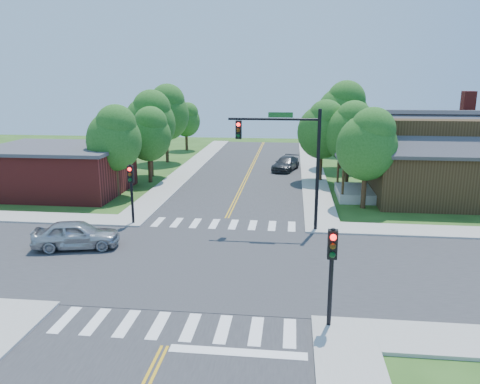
# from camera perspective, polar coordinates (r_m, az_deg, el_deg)

# --- Properties ---
(ground) EXTENTS (100.00, 100.00, 0.00)m
(ground) POSITION_cam_1_polar(r_m,az_deg,el_deg) (23.40, -4.22, -8.60)
(ground) COLOR #284B17
(ground) RESTS_ON ground
(road_ns) EXTENTS (10.00, 90.00, 0.04)m
(road_ns) POSITION_cam_1_polar(r_m,az_deg,el_deg) (23.39, -4.22, -8.55)
(road_ns) COLOR #2D2D30
(road_ns) RESTS_ON ground
(road_ew) EXTENTS (90.00, 10.00, 0.04)m
(road_ew) POSITION_cam_1_polar(r_m,az_deg,el_deg) (23.39, -4.22, -8.54)
(road_ew) COLOR #2D2D30
(road_ew) RESTS_ON ground
(intersection_patch) EXTENTS (10.20, 10.20, 0.06)m
(intersection_patch) POSITION_cam_1_polar(r_m,az_deg,el_deg) (23.40, -4.22, -8.60)
(intersection_patch) COLOR #2D2D30
(intersection_patch) RESTS_ON ground
(sidewalk_ne) EXTENTS (40.00, 40.00, 0.14)m
(sidewalk_ne) POSITION_cam_1_polar(r_m,az_deg,el_deg) (39.86, 23.34, -0.20)
(sidewalk_ne) COLOR #9E9B93
(sidewalk_ne) RESTS_ON ground
(sidewalk_nw) EXTENTS (40.00, 40.00, 0.14)m
(sidewalk_nw) POSITION_cam_1_polar(r_m,az_deg,el_deg) (43.01, -21.33, 0.93)
(sidewalk_nw) COLOR #9E9B93
(sidewalk_nw) RESTS_ON ground
(crosswalk_north) EXTENTS (8.85, 2.00, 0.01)m
(crosswalk_north) POSITION_cam_1_polar(r_m,az_deg,el_deg) (29.14, -1.98, -3.93)
(crosswalk_north) COLOR white
(crosswalk_north) RESTS_ON ground
(crosswalk_south) EXTENTS (8.85, 2.00, 0.01)m
(crosswalk_south) POSITION_cam_1_polar(r_m,az_deg,el_deg) (17.93, -8.01, -15.89)
(crosswalk_south) COLOR white
(crosswalk_south) RESTS_ON ground
(centerline) EXTENTS (0.30, 90.00, 0.01)m
(centerline) POSITION_cam_1_polar(r_m,az_deg,el_deg) (23.38, -4.23, -8.49)
(centerline) COLOR gold
(centerline) RESTS_ON ground
(stop_bar) EXTENTS (4.60, 0.45, 0.09)m
(stop_bar) POSITION_cam_1_polar(r_m,az_deg,el_deg) (16.36, -0.28, -19.08)
(stop_bar) COLOR white
(stop_bar) RESTS_ON ground
(signal_mast_ne) EXTENTS (5.30, 0.42, 7.20)m
(signal_mast_ne) POSITION_cam_1_polar(r_m,az_deg,el_deg) (27.15, 5.97, 5.12)
(signal_mast_ne) COLOR black
(signal_mast_ne) RESTS_ON ground
(signal_pole_se) EXTENTS (0.34, 0.42, 3.80)m
(signal_pole_se) POSITION_cam_1_polar(r_m,az_deg,el_deg) (16.89, 11.13, -8.10)
(signal_pole_se) COLOR black
(signal_pole_se) RESTS_ON ground
(signal_pole_nw) EXTENTS (0.34, 0.42, 3.80)m
(signal_pole_nw) POSITION_cam_1_polar(r_m,az_deg,el_deg) (29.21, -13.14, 1.07)
(signal_pole_nw) COLOR black
(signal_pole_nw) RESTS_ON ground
(house_ne) EXTENTS (13.05, 8.80, 7.11)m
(house_ne) POSITION_cam_1_polar(r_m,az_deg,el_deg) (37.57, 23.45, 4.08)
(house_ne) COLOR #2F2110
(house_ne) RESTS_ON ground
(building_nw) EXTENTS (10.40, 8.40, 3.73)m
(building_nw) POSITION_cam_1_polar(r_m,az_deg,el_deg) (39.65, -21.21, 2.61)
(building_nw) COLOR maroon
(building_nw) RESTS_ON ground
(tree_e_a) EXTENTS (4.14, 3.93, 7.03)m
(tree_e_a) POSITION_cam_1_polar(r_m,az_deg,el_deg) (33.07, 15.36, 5.80)
(tree_e_a) COLOR #382314
(tree_e_a) RESTS_ON ground
(tree_e_b) EXTENTS (4.20, 3.99, 7.14)m
(tree_e_b) POSITION_cam_1_polar(r_m,az_deg,el_deg) (40.19, 13.30, 7.34)
(tree_e_b) COLOR #382314
(tree_e_b) RESTS_ON ground
(tree_e_c) EXTENTS (5.13, 4.87, 8.72)m
(tree_e_c) POSITION_cam_1_polar(r_m,az_deg,el_deg) (47.75, 12.46, 9.58)
(tree_e_c) COLOR #382314
(tree_e_c) RESTS_ON ground
(tree_e_d) EXTENTS (3.95, 3.75, 6.71)m
(tree_e_d) POSITION_cam_1_polar(r_m,az_deg,el_deg) (56.70, 11.95, 8.86)
(tree_e_d) COLOR #382314
(tree_e_d) RESTS_ON ground
(tree_w_a) EXTENTS (4.14, 3.93, 7.03)m
(tree_w_a) POSITION_cam_1_polar(r_m,az_deg,el_deg) (36.57, -15.05, 6.53)
(tree_w_a) COLOR #382314
(tree_w_a) RESTS_ON ground
(tree_w_b) EXTENTS (4.67, 4.43, 7.94)m
(tree_w_b) POSITION_cam_1_polar(r_m,az_deg,el_deg) (43.49, -10.89, 8.60)
(tree_w_b) COLOR #382314
(tree_w_b) RESTS_ON ground
(tree_w_c) EXTENTS (4.92, 4.67, 8.37)m
(tree_w_c) POSITION_cam_1_polar(r_m,az_deg,el_deg) (50.88, -8.98, 9.70)
(tree_w_c) COLOR #382314
(tree_w_c) RESTS_ON ground
(tree_w_d) EXTENTS (3.54, 3.36, 6.02)m
(tree_w_d) POSITION_cam_1_polar(r_m,az_deg,el_deg) (59.55, -6.54, 8.84)
(tree_w_d) COLOR #382314
(tree_w_d) RESTS_ON ground
(tree_house) EXTENTS (4.21, 4.00, 7.16)m
(tree_house) POSITION_cam_1_polar(r_m,az_deg,el_deg) (41.20, 10.08, 7.65)
(tree_house) COLOR #382314
(tree_house) RESTS_ON ground
(tree_bldg) EXTENTS (3.89, 3.69, 6.61)m
(tree_bldg) POSITION_cam_1_polar(r_m,az_deg,el_deg) (41.07, -11.03, 7.08)
(tree_bldg) COLOR #382314
(tree_bldg) RESTS_ON ground
(car_silver) EXTENTS (3.70, 5.23, 1.52)m
(car_silver) POSITION_cam_1_polar(r_m,az_deg,el_deg) (26.41, -19.32, -4.98)
(car_silver) COLOR #A8ABAF
(car_silver) RESTS_ON ground
(car_dgrey) EXTENTS (4.26, 5.54, 1.32)m
(car_dgrey) POSITION_cam_1_polar(r_m,az_deg,el_deg) (46.31, 5.60, 3.41)
(car_dgrey) COLOR #2B2D30
(car_dgrey) RESTS_ON ground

